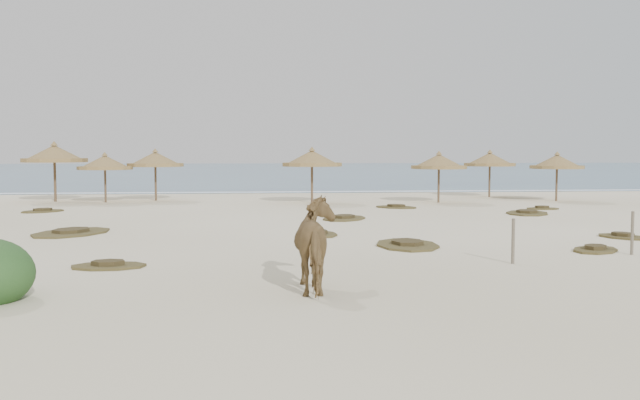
# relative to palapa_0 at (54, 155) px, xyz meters

# --- Properties ---
(ground) EXTENTS (160.00, 160.00, 0.00)m
(ground) POSITION_rel_palapa_0_xyz_m (12.44, -19.03, -2.42)
(ground) COLOR beige
(ground) RESTS_ON ground
(ocean) EXTENTS (200.00, 100.00, 0.01)m
(ocean) POSITION_rel_palapa_0_xyz_m (12.44, 55.97, -2.42)
(ocean) COLOR navy
(ocean) RESTS_ON ground
(foam_line) EXTENTS (70.00, 0.60, 0.01)m
(foam_line) POSITION_rel_palapa_0_xyz_m (12.44, 6.97, -2.42)
(foam_line) COLOR white
(foam_line) RESTS_ON ground
(palapa_0) EXTENTS (4.12, 4.12, 3.12)m
(palapa_0) POSITION_rel_palapa_0_xyz_m (0.00, 0.00, 0.00)
(palapa_0) COLOR brown
(palapa_0) RESTS_ON ground
(palapa_1) EXTENTS (3.61, 3.61, 2.56)m
(palapa_1) POSITION_rel_palapa_0_xyz_m (2.71, -0.95, -0.43)
(palapa_1) COLOR brown
(palapa_1) RESTS_ON ground
(palapa_2) EXTENTS (3.55, 3.55, 2.74)m
(palapa_2) POSITION_rel_palapa_0_xyz_m (5.08, 0.16, -0.29)
(palapa_2) COLOR brown
(palapa_2) RESTS_ON ground
(palapa_3) EXTENTS (3.09, 3.09, 2.83)m
(palapa_3) POSITION_rel_palapa_0_xyz_m (13.10, -2.31, -0.23)
(palapa_3) COLOR brown
(palapa_3) RESTS_ON ground
(palapa_4) EXTENTS (3.68, 3.68, 2.62)m
(palapa_4) POSITION_rel_palapa_0_xyz_m (19.49, -2.68, -0.39)
(palapa_4) COLOR brown
(palapa_4) RESTS_ON ground
(palapa_5) EXTENTS (3.80, 3.80, 2.69)m
(palapa_5) POSITION_rel_palapa_0_xyz_m (23.49, 1.24, -0.34)
(palapa_5) COLOR brown
(palapa_5) RESTS_ON ground
(palapa_6) EXTENTS (3.60, 3.60, 2.59)m
(palapa_6) POSITION_rel_palapa_0_xyz_m (25.87, -2.26, -0.41)
(palapa_6) COLOR brown
(palapa_6) RESTS_ON ground
(horse) EXTENTS (1.07, 2.13, 1.75)m
(horse) POSITION_rel_palapa_0_xyz_m (11.29, -24.60, -1.54)
(horse) COLOR olive
(horse) RESTS_ON ground
(fence_post_near) EXTENTS (0.08, 0.08, 1.06)m
(fence_post_near) POSITION_rel_palapa_0_xyz_m (16.08, -21.89, -1.89)
(fence_post_near) COLOR #6C5F51
(fence_post_near) RESTS_ON ground
(fence_post_far) EXTENTS (0.10, 0.10, 1.10)m
(fence_post_far) POSITION_rel_palapa_0_xyz_m (19.60, -20.81, -1.87)
(fence_post_far) COLOR #6C5F51
(fence_post_far) RESTS_ON ground
(scrub_1) EXTENTS (3.07, 3.59, 0.16)m
(scrub_1) POSITION_rel_palapa_0_xyz_m (4.34, -14.72, -2.37)
(scrub_1) COLOR #4F4523
(scrub_1) RESTS_ON ground
(scrub_2) EXTENTS (1.34, 1.92, 0.16)m
(scrub_2) POSITION_rel_palapa_0_xyz_m (12.09, -15.88, -2.37)
(scrub_2) COLOR #4F4523
(scrub_2) RESTS_ON ground
(scrub_3) EXTENTS (2.43, 2.83, 0.16)m
(scrub_3) POSITION_rel_palapa_0_xyz_m (13.59, -10.83, -2.37)
(scrub_3) COLOR #4F4523
(scrub_3) RESTS_ON ground
(scrub_4) EXTENTS (1.65, 1.92, 0.16)m
(scrub_4) POSITION_rel_palapa_0_xyz_m (21.20, -17.45, -2.37)
(scrub_4) COLOR #4F4523
(scrub_4) RESTS_ON ground
(scrub_5) EXTENTS (2.55, 3.07, 0.16)m
(scrub_5) POSITION_rel_palapa_0_xyz_m (21.47, -9.32, -2.37)
(scrub_5) COLOR #4F4523
(scrub_5) RESTS_ON ground
(scrub_6) EXTENTS (2.21, 2.24, 0.16)m
(scrub_6) POSITION_rel_palapa_0_xyz_m (1.14, -6.37, -2.37)
(scrub_6) COLOR #4F4523
(scrub_6) RESTS_ON ground
(scrub_7) EXTENTS (2.39, 2.31, 0.16)m
(scrub_7) POSITION_rel_palapa_0_xyz_m (16.68, -5.73, -2.37)
(scrub_7) COLOR #4F4523
(scrub_7) RESTS_ON ground
(scrub_9) EXTENTS (1.78, 2.68, 0.16)m
(scrub_9) POSITION_rel_palapa_0_xyz_m (14.30, -18.64, -2.37)
(scrub_9) COLOR #4F4523
(scrub_9) RESTS_ON ground
(scrub_10) EXTENTS (1.56, 1.10, 0.16)m
(scrub_10) POSITION_rel_palapa_0_xyz_m (23.03, -7.18, -2.37)
(scrub_10) COLOR #4F4523
(scrub_10) RESTS_ON ground
(scrub_11) EXTENTS (1.72, 1.15, 0.16)m
(scrub_11) POSITION_rel_palapa_0_xyz_m (6.79, -21.51, -2.37)
(scrub_11) COLOR #4F4523
(scrub_11) RESTS_ON ground
(scrub_12) EXTENTS (1.89, 1.93, 0.16)m
(scrub_12) POSITION_rel_palapa_0_xyz_m (18.99, -20.09, -2.37)
(scrub_12) COLOR #4F4523
(scrub_12) RESTS_ON ground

